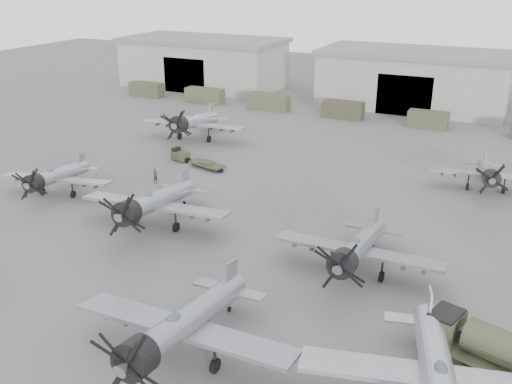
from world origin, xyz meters
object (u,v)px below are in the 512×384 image
(aircraft_near_2, at_px, (437,375))
(ground_crew, at_px, (155,176))
(fuel_tanker, at_px, (489,346))
(aircraft_near_1, at_px, (181,326))
(aircraft_far_1, at_px, (488,172))
(aircraft_far_0, at_px, (193,122))
(tug_trailer, at_px, (190,159))
(aircraft_mid_0, at_px, (55,177))
(aircraft_mid_1, at_px, (153,203))
(aircraft_mid_2, at_px, (357,248))

(aircraft_near_2, bearing_deg, ground_crew, 132.48)
(fuel_tanker, xyz_separation_m, ground_crew, (-33.40, 16.41, -0.77))
(aircraft_near_1, height_order, ground_crew, aircraft_near_1)
(aircraft_far_1, bearing_deg, aircraft_far_0, 167.28)
(aircraft_far_1, bearing_deg, aircraft_near_1, -118.78)
(tug_trailer, bearing_deg, aircraft_mid_0, -100.98)
(aircraft_mid_1, bearing_deg, aircraft_near_2, -31.10)
(aircraft_near_1, distance_m, aircraft_far_1, 37.56)
(aircraft_mid_1, bearing_deg, aircraft_far_1, 35.25)
(aircraft_near_2, height_order, aircraft_mid_2, aircraft_near_2)
(tug_trailer, bearing_deg, ground_crew, -75.59)
(ground_crew, bearing_deg, aircraft_far_0, 25.03)
(aircraft_near_1, height_order, tug_trailer, aircraft_near_1)
(aircraft_mid_1, distance_m, aircraft_far_0, 26.08)
(fuel_tanker, bearing_deg, tug_trailer, 162.75)
(aircraft_near_1, bearing_deg, aircraft_mid_1, 129.50)
(aircraft_mid_2, height_order, aircraft_far_0, aircraft_far_0)
(aircraft_far_1, bearing_deg, tug_trailer, -178.90)
(aircraft_near_1, relative_size, aircraft_mid_2, 1.08)
(aircraft_near_2, xyz_separation_m, aircraft_mid_2, (-7.34, 11.71, -0.22))
(aircraft_near_1, bearing_deg, aircraft_far_1, 69.38)
(tug_trailer, bearing_deg, aircraft_mid_1, -54.59)
(aircraft_near_2, relative_size, aircraft_far_1, 1.22)
(aircraft_near_2, relative_size, aircraft_far_0, 1.00)
(aircraft_mid_1, distance_m, tug_trailer, 17.27)
(aircraft_mid_1, height_order, tug_trailer, aircraft_mid_1)
(aircraft_near_2, height_order, ground_crew, aircraft_near_2)
(aircraft_near_2, xyz_separation_m, aircraft_far_1, (-0.34, 33.32, -0.45))
(aircraft_far_0, height_order, ground_crew, aircraft_far_0)
(aircraft_far_0, xyz_separation_m, tug_trailer, (4.32, -7.86, -1.92))
(aircraft_near_1, height_order, aircraft_mid_1, aircraft_near_1)
(aircraft_mid_2, height_order, tug_trailer, aircraft_mid_2)
(aircraft_mid_2, bearing_deg, aircraft_mid_0, 174.85)
(aircraft_far_0, bearing_deg, aircraft_far_1, -11.21)
(aircraft_mid_1, height_order, aircraft_far_0, aircraft_far_0)
(aircraft_mid_2, height_order, fuel_tanker, aircraft_mid_2)
(aircraft_near_2, distance_m, aircraft_far_0, 50.69)
(aircraft_mid_2, distance_m, tug_trailer, 29.15)
(aircraft_far_1, height_order, ground_crew, aircraft_far_1)
(fuel_tanker, bearing_deg, aircraft_mid_0, -175.45)
(aircraft_near_2, relative_size, aircraft_mid_1, 1.03)
(tug_trailer, height_order, ground_crew, ground_crew)
(tug_trailer, bearing_deg, aircraft_near_1, -45.10)
(aircraft_near_2, bearing_deg, aircraft_near_1, 174.66)
(aircraft_mid_0, relative_size, aircraft_far_0, 0.82)
(aircraft_near_2, relative_size, aircraft_mid_0, 1.22)
(aircraft_mid_1, bearing_deg, ground_crew, 118.88)
(aircraft_mid_1, xyz_separation_m, aircraft_far_0, (-10.54, 23.86, 0.08))
(aircraft_mid_2, height_order, ground_crew, aircraft_mid_2)
(aircraft_near_2, relative_size, fuel_tanker, 1.83)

